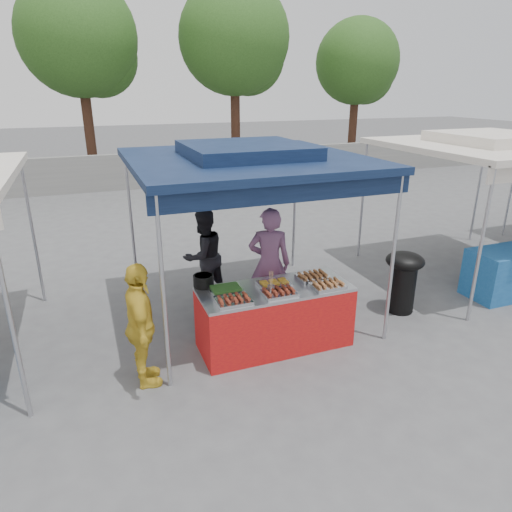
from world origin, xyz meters
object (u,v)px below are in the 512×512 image
object	(u,v)px
wok_burner	(403,277)
vendor_table	(275,317)
vendor_woman	(269,264)
cooking_pot	(204,281)
helper_man	(204,256)
customer_person	(141,326)

from	to	relation	value
wok_burner	vendor_table	bearing A→B (deg)	-163.03
vendor_woman	cooking_pot	bearing A→B (deg)	43.33
vendor_woman	vendor_table	bearing A→B (deg)	94.48
vendor_table	cooking_pot	bearing A→B (deg)	155.95
vendor_table	cooking_pot	xyz separation A→B (m)	(-0.86, 0.38, 0.50)
cooking_pot	vendor_table	bearing A→B (deg)	-24.05
wok_burner	vendor_woman	xyz separation A→B (m)	(-1.98, 0.58, 0.28)
cooking_pot	helper_man	world-z (taller)	helper_man
helper_man	vendor_woman	bearing A→B (deg)	107.71
vendor_table	wok_burner	distance (m)	2.26
wok_burner	vendor_woman	world-z (taller)	vendor_woman
wok_burner	customer_person	bearing A→B (deg)	-162.22
vendor_table	vendor_woman	xyz separation A→B (m)	(0.26, 0.82, 0.43)
helper_man	vendor_table	bearing A→B (deg)	83.74
cooking_pot	wok_burner	world-z (taller)	cooking_pot
cooking_pot	helper_man	bearing A→B (deg)	75.47
customer_person	cooking_pot	bearing A→B (deg)	-53.46
vendor_table	customer_person	bearing A→B (deg)	-172.15
vendor_woman	wok_burner	bearing A→B (deg)	-174.45
vendor_table	wok_burner	size ratio (longest dim) A/B	2.05
vendor_table	wok_burner	world-z (taller)	wok_burner
cooking_pot	helper_man	xyz separation A→B (m)	(0.35, 1.33, -0.16)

